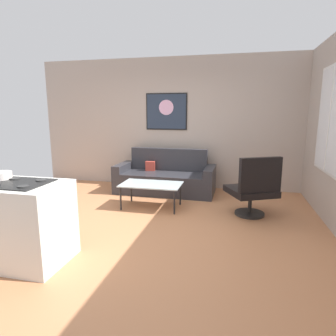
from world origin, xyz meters
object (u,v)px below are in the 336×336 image
at_px(couch, 165,178).
at_px(wall_painting, 166,111).
at_px(mixing_bowl, 1,176).
at_px(armchair, 254,188).
at_px(coffee_table, 151,186).

bearing_deg(couch, wall_painting, 101.49).
bearing_deg(couch, mixing_bowl, -111.07).
height_order(armchair, mixing_bowl, same).
distance_m(couch, mixing_bowl, 3.32).
relative_size(couch, armchair, 2.06).
bearing_deg(armchair, couch, 146.92).
xyz_separation_m(couch, armchair, (1.70, -1.11, 0.18)).
bearing_deg(armchair, mixing_bowl, -146.09).
xyz_separation_m(coffee_table, wall_painting, (-0.10, 1.56, 1.27)).
relative_size(coffee_table, mixing_bowl, 4.35).
relative_size(couch, mixing_bowl, 8.54).
distance_m(coffee_table, armchair, 1.71).
bearing_deg(couch, coffee_table, -90.22).
distance_m(couch, wall_painting, 1.47).
height_order(armchair, wall_painting, wall_painting).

